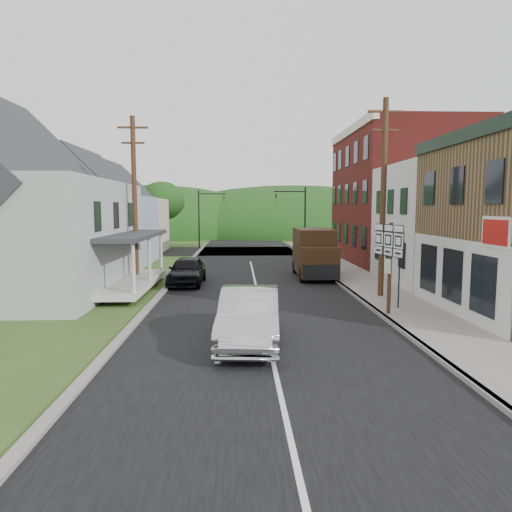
{
  "coord_description": "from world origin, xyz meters",
  "views": [
    {
      "loc": [
        -0.92,
        -16.93,
        4.17
      ],
      "look_at": [
        -0.21,
        1.65,
        2.2
      ],
      "focal_mm": 32.0,
      "sensor_mm": 36.0,
      "label": 1
    }
  ],
  "objects": [
    {
      "name": "ground",
      "position": [
        0.0,
        0.0,
        0.0
      ],
      "size": [
        120.0,
        120.0,
        0.0
      ],
      "primitive_type": "plane",
      "color": "#2D4719",
      "rests_on": "ground"
    },
    {
      "name": "road",
      "position": [
        0.0,
        10.0,
        0.0
      ],
      "size": [
        9.0,
        90.0,
        0.02
      ],
      "primitive_type": "cube",
      "color": "black",
      "rests_on": "ground"
    },
    {
      "name": "cross_road",
      "position": [
        0.0,
        27.0,
        0.0
      ],
      "size": [
        60.0,
        9.0,
        0.02
      ],
      "primitive_type": "cube",
      "color": "black",
      "rests_on": "ground"
    },
    {
      "name": "sidewalk_right",
      "position": [
        5.9,
        8.0,
        0.07
      ],
      "size": [
        2.8,
        55.0,
        0.15
      ],
      "primitive_type": "cube",
      "color": "slate",
      "rests_on": "ground"
    },
    {
      "name": "curb_right",
      "position": [
        4.55,
        8.0,
        0.07
      ],
      "size": [
        0.2,
        55.0,
        0.15
      ],
      "primitive_type": "cube",
      "color": "slate",
      "rests_on": "ground"
    },
    {
      "name": "curb_left",
      "position": [
        -4.65,
        8.0,
        0.06
      ],
      "size": [
        0.3,
        55.0,
        0.12
      ],
      "primitive_type": "cube",
      "color": "slate",
      "rests_on": "ground"
    },
    {
      "name": "storefront_white",
      "position": [
        11.3,
        7.5,
        3.25
      ],
      "size": [
        8.0,
        7.0,
        6.5
      ],
      "primitive_type": "cube",
      "color": "silver",
      "rests_on": "ground"
    },
    {
      "name": "storefront_red",
      "position": [
        11.3,
        17.0,
        5.0
      ],
      "size": [
        8.0,
        12.0,
        10.0
      ],
      "primitive_type": "cube",
      "color": "maroon",
      "rests_on": "ground"
    },
    {
      "name": "house_gray",
      "position": [
        -12.0,
        6.0,
        4.23
      ],
      "size": [
        10.2,
        12.24,
        8.35
      ],
      "color": "#AAACAF",
      "rests_on": "ground"
    },
    {
      "name": "house_blue",
      "position": [
        -11.0,
        17.0,
        3.69
      ],
      "size": [
        7.14,
        8.16,
        7.28
      ],
      "color": "#88A0BA",
      "rests_on": "ground"
    },
    {
      "name": "house_cream",
      "position": [
        -11.5,
        26.0,
        3.69
      ],
      "size": [
        7.14,
        8.16,
        7.28
      ],
      "color": "#C1B395",
      "rests_on": "ground"
    },
    {
      "name": "utility_pole_right",
      "position": [
        5.6,
        3.5,
        4.66
      ],
      "size": [
        1.6,
        0.26,
        9.0
      ],
      "color": "#472D19",
      "rests_on": "ground"
    },
    {
      "name": "utility_pole_left",
      "position": [
        -6.5,
        8.0,
        4.66
      ],
      "size": [
        1.6,
        0.26,
        9.0
      ],
      "color": "#472D19",
      "rests_on": "ground"
    },
    {
      "name": "traffic_signal_right",
      "position": [
        4.3,
        23.5,
        3.76
      ],
      "size": [
        2.87,
        0.2,
        6.0
      ],
      "color": "black",
      "rests_on": "ground"
    },
    {
      "name": "traffic_signal_left",
      "position": [
        -4.3,
        30.5,
        3.76
      ],
      "size": [
        2.87,
        0.2,
        6.0
      ],
      "color": "black",
      "rests_on": "ground"
    },
    {
      "name": "tree_left_c",
      "position": [
        -19.0,
        20.0,
        5.94
      ],
      "size": [
        5.8,
        5.8,
        8.41
      ],
      "color": "#382616",
      "rests_on": "ground"
    },
    {
      "name": "tree_left_d",
      "position": [
        -9.0,
        32.0,
        4.88
      ],
      "size": [
        4.8,
        4.8,
        6.94
      ],
      "color": "#382616",
      "rests_on": "ground"
    },
    {
      "name": "forested_ridge",
      "position": [
        0.0,
        55.0,
        0.0
      ],
      "size": [
        90.0,
        30.0,
        16.0
      ],
      "primitive_type": "ellipsoid",
      "color": "#173610",
      "rests_on": "ground"
    },
    {
      "name": "silver_sedan",
      "position": [
        -0.6,
        -3.18,
        0.83
      ],
      "size": [
        2.07,
        5.15,
        1.67
      ],
      "primitive_type": "imported",
      "rotation": [
        0.0,
        0.0,
        -0.06
      ],
      "color": "#B9B8BE",
      "rests_on": "ground"
    },
    {
      "name": "dark_sedan",
      "position": [
        -3.74,
        7.78,
        0.76
      ],
      "size": [
        1.91,
        4.5,
        1.52
      ],
      "primitive_type": "imported",
      "rotation": [
        0.0,
        0.0,
        -0.03
      ],
      "color": "black",
      "rests_on": "ground"
    },
    {
      "name": "delivery_van",
      "position": [
        3.6,
        10.01,
        1.47
      ],
      "size": [
        2.23,
        5.23,
        2.91
      ],
      "rotation": [
        0.0,
        0.0,
        -0.01
      ],
      "color": "black",
      "rests_on": "ground"
    },
    {
      "name": "route_sign_cluster",
      "position": [
        4.75,
        -0.05,
        2.39
      ],
      "size": [
        0.5,
        1.95,
        3.46
      ],
      "rotation": [
        0.0,
        0.0,
        0.22
      ],
      "color": "#472D19",
      "rests_on": "sidewalk_right"
    },
    {
      "name": "warning_sign",
      "position": [
        5.5,
        0.96,
        1.84
      ],
      "size": [
        0.16,
        0.73,
        2.65
      ],
      "rotation": [
        0.0,
        0.0,
        -0.13
      ],
      "color": "black",
      "rests_on": "sidewalk_right"
    }
  ]
}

